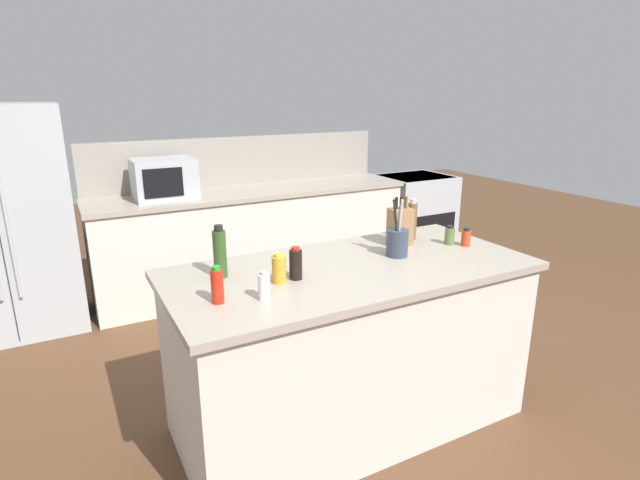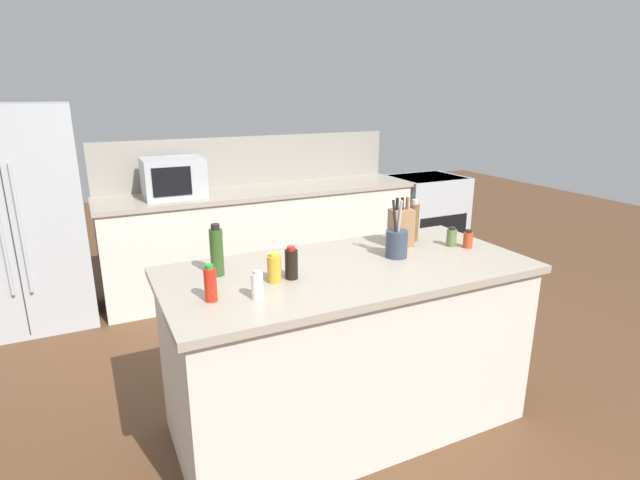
{
  "view_description": "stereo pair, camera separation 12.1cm",
  "coord_description": "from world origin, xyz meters",
  "px_view_note": "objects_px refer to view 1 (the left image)",
  "views": [
    {
      "loc": [
        -1.31,
        -2.08,
        1.82
      ],
      "look_at": [
        0.0,
        0.35,
        0.99
      ],
      "focal_mm": 28.0,
      "sensor_mm": 36.0,
      "label": 1
    },
    {
      "loc": [
        -1.2,
        -2.14,
        1.82
      ],
      "look_at": [
        0.0,
        0.35,
        0.99
      ],
      "focal_mm": 28.0,
      "sensor_mm": 36.0,
      "label": 2
    }
  ],
  "objects_px": {
    "microwave": "(164,179)",
    "knife_block": "(400,226)",
    "refrigerator": "(2,222)",
    "range_oven": "(414,216)",
    "pepper_grinder": "(412,220)",
    "hot_sauce_bottle": "(217,286)",
    "olive_oil_bottle": "(220,253)",
    "spice_jar_oregano": "(450,236)",
    "soy_sauce_bottle": "(296,264)",
    "salt_shaker": "(264,286)",
    "honey_jar": "(279,269)",
    "utensil_crock": "(397,242)",
    "spice_jar_paprika": "(466,238)"
  },
  "relations": [
    {
      "from": "refrigerator",
      "to": "spice_jar_oregano",
      "type": "relative_size",
      "value": 15.1
    },
    {
      "from": "microwave",
      "to": "soy_sauce_bottle",
      "type": "height_order",
      "value": "microwave"
    },
    {
      "from": "spice_jar_paprika",
      "to": "refrigerator",
      "type": "bearing_deg",
      "value": 137.59
    },
    {
      "from": "range_oven",
      "to": "spice_jar_oregano",
      "type": "xyz_separation_m",
      "value": [
        -1.47,
        -2.14,
        0.53
      ]
    },
    {
      "from": "range_oven",
      "to": "pepper_grinder",
      "type": "relative_size",
      "value": 3.62
    },
    {
      "from": "range_oven",
      "to": "olive_oil_bottle",
      "type": "relative_size",
      "value": 3.5
    },
    {
      "from": "range_oven",
      "to": "microwave",
      "type": "height_order",
      "value": "microwave"
    },
    {
      "from": "spice_jar_oregano",
      "to": "salt_shaker",
      "type": "relative_size",
      "value": 0.87
    },
    {
      "from": "microwave",
      "to": "spice_jar_paprika",
      "type": "distance_m",
      "value": 2.56
    },
    {
      "from": "knife_block",
      "to": "hot_sauce_bottle",
      "type": "xyz_separation_m",
      "value": [
        -1.2,
        -0.31,
        -0.03
      ]
    },
    {
      "from": "range_oven",
      "to": "spice_jar_paprika",
      "type": "bearing_deg",
      "value": -122.51
    },
    {
      "from": "refrigerator",
      "to": "honey_jar",
      "type": "relative_size",
      "value": 11.95
    },
    {
      "from": "hot_sauce_bottle",
      "to": "soy_sauce_bottle",
      "type": "relative_size",
      "value": 1.03
    },
    {
      "from": "refrigerator",
      "to": "spice_jar_oregano",
      "type": "height_order",
      "value": "refrigerator"
    },
    {
      "from": "microwave",
      "to": "honey_jar",
      "type": "relative_size",
      "value": 3.46
    },
    {
      "from": "refrigerator",
      "to": "knife_block",
      "type": "distance_m",
      "value": 2.98
    },
    {
      "from": "hot_sauce_bottle",
      "to": "salt_shaker",
      "type": "xyz_separation_m",
      "value": [
        0.19,
        -0.06,
        -0.02
      ]
    },
    {
      "from": "range_oven",
      "to": "microwave",
      "type": "bearing_deg",
      "value": 180.0
    },
    {
      "from": "spice_jar_oregano",
      "to": "hot_sauce_bottle",
      "type": "bearing_deg",
      "value": -173.13
    },
    {
      "from": "salt_shaker",
      "to": "hot_sauce_bottle",
      "type": "bearing_deg",
      "value": 161.31
    },
    {
      "from": "salt_shaker",
      "to": "honey_jar",
      "type": "bearing_deg",
      "value": 48.17
    },
    {
      "from": "hot_sauce_bottle",
      "to": "soy_sauce_bottle",
      "type": "bearing_deg",
      "value": 13.05
    },
    {
      "from": "microwave",
      "to": "pepper_grinder",
      "type": "xyz_separation_m",
      "value": [
        1.08,
        -1.95,
        -0.05
      ]
    },
    {
      "from": "microwave",
      "to": "olive_oil_bottle",
      "type": "xyz_separation_m",
      "value": [
        -0.15,
        -2.02,
        -0.04
      ]
    },
    {
      "from": "hot_sauce_bottle",
      "to": "knife_block",
      "type": "bearing_deg",
      "value": 14.44
    },
    {
      "from": "olive_oil_bottle",
      "to": "hot_sauce_bottle",
      "type": "bearing_deg",
      "value": -109.83
    },
    {
      "from": "refrigerator",
      "to": "microwave",
      "type": "distance_m",
      "value": 1.23
    },
    {
      "from": "hot_sauce_bottle",
      "to": "spice_jar_oregano",
      "type": "relative_size",
      "value": 1.46
    },
    {
      "from": "spice_jar_paprika",
      "to": "salt_shaker",
      "type": "relative_size",
      "value": 0.82
    },
    {
      "from": "refrigerator",
      "to": "honey_jar",
      "type": "xyz_separation_m",
      "value": [
        1.27,
        -2.28,
        0.14
      ]
    },
    {
      "from": "microwave",
      "to": "hot_sauce_bottle",
      "type": "bearing_deg",
      "value": -96.45
    },
    {
      "from": "spice_jar_paprika",
      "to": "knife_block",
      "type": "bearing_deg",
      "value": 148.76
    },
    {
      "from": "spice_jar_paprika",
      "to": "spice_jar_oregano",
      "type": "distance_m",
      "value": 0.09
    },
    {
      "from": "microwave",
      "to": "pepper_grinder",
      "type": "distance_m",
      "value": 2.23
    },
    {
      "from": "range_oven",
      "to": "pepper_grinder",
      "type": "height_order",
      "value": "pepper_grinder"
    },
    {
      "from": "range_oven",
      "to": "spice_jar_paprika",
      "type": "height_order",
      "value": "spice_jar_paprika"
    },
    {
      "from": "honey_jar",
      "to": "microwave",
      "type": "bearing_deg",
      "value": 91.71
    },
    {
      "from": "olive_oil_bottle",
      "to": "pepper_grinder",
      "type": "bearing_deg",
      "value": 3.19
    },
    {
      "from": "pepper_grinder",
      "to": "honey_jar",
      "type": "distance_m",
      "value": 1.05
    },
    {
      "from": "hot_sauce_bottle",
      "to": "pepper_grinder",
      "type": "distance_m",
      "value": 1.39
    },
    {
      "from": "refrigerator",
      "to": "utensil_crock",
      "type": "height_order",
      "value": "refrigerator"
    },
    {
      "from": "soy_sauce_bottle",
      "to": "utensil_crock",
      "type": "bearing_deg",
      "value": 4.6
    },
    {
      "from": "microwave",
      "to": "knife_block",
      "type": "xyz_separation_m",
      "value": [
        0.94,
        -2.01,
        -0.05
      ]
    },
    {
      "from": "honey_jar",
      "to": "soy_sauce_bottle",
      "type": "bearing_deg",
      "value": 3.95
    },
    {
      "from": "honey_jar",
      "to": "spice_jar_oregano",
      "type": "relative_size",
      "value": 1.26
    },
    {
      "from": "refrigerator",
      "to": "olive_oil_bottle",
      "type": "distance_m",
      "value": 2.33
    },
    {
      "from": "refrigerator",
      "to": "knife_block",
      "type": "relative_size",
      "value": 5.97
    },
    {
      "from": "utensil_crock",
      "to": "spice_jar_oregano",
      "type": "bearing_deg",
      "value": 3.94
    },
    {
      "from": "utensil_crock",
      "to": "spice_jar_paprika",
      "type": "height_order",
      "value": "utensil_crock"
    },
    {
      "from": "knife_block",
      "to": "hot_sauce_bottle",
      "type": "bearing_deg",
      "value": -159.27
    }
  ]
}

